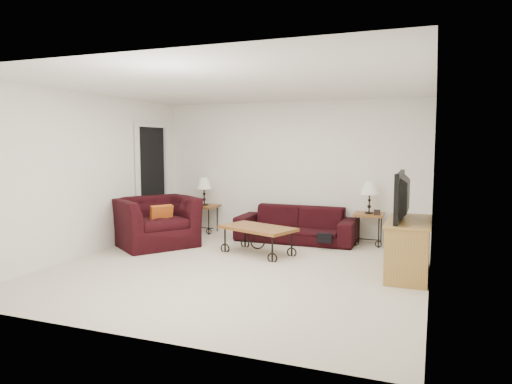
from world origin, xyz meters
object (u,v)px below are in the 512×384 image
at_px(lamp_left, 204,192).
at_px(backpack, 326,234).
at_px(side_table_right, 369,229).
at_px(tv_stand, 408,248).
at_px(television, 408,196).
at_px(armchair, 155,222).
at_px(lamp_right, 369,197).
at_px(sofa, 296,224).
at_px(coffee_table, 258,240).
at_px(side_table_left, 204,219).

xyz_separation_m(lamp_left, backpack, (2.53, -0.53, -0.56)).
relative_size(side_table_right, tv_stand, 0.44).
bearing_deg(television, armchair, -94.96).
xyz_separation_m(lamp_left, lamp_right, (3.15, -0.00, 0.01)).
height_order(side_table_right, backpack, side_table_right).
bearing_deg(tv_stand, sofa, 141.93).
relative_size(side_table_right, armchair, 0.43).
height_order(coffee_table, tv_stand, tv_stand).
height_order(side_table_left, lamp_left, lamp_left).
bearing_deg(backpack, coffee_table, -150.84).
distance_m(side_table_left, lamp_left, 0.54).
bearing_deg(side_table_right, sofa, -171.74).
relative_size(side_table_right, television, 0.50).
xyz_separation_m(armchair, tv_stand, (4.11, -0.35, -0.04)).
distance_m(side_table_left, backpack, 2.59).
bearing_deg(lamp_left, coffee_table, -39.26).
xyz_separation_m(sofa, side_table_left, (-1.91, 0.18, -0.04)).
bearing_deg(sofa, television, -38.36).
xyz_separation_m(side_table_left, armchair, (-0.22, -1.37, 0.14)).
distance_m(coffee_table, tv_stand, 2.31).
distance_m(sofa, television, 2.60).
relative_size(armchair, backpack, 2.61).
height_order(sofa, backpack, sofa).
distance_m(lamp_left, armchair, 1.45).
xyz_separation_m(side_table_left, television, (3.86, -1.73, 0.78)).
distance_m(lamp_right, armchair, 3.66).
bearing_deg(sofa, side_table_right, 8.26).
bearing_deg(lamp_right, coffee_table, -139.34).
relative_size(coffee_table, armchair, 0.91).
bearing_deg(lamp_right, tv_stand, -66.93).
distance_m(side_table_left, armchair, 1.40).
relative_size(armchair, television, 1.15).
bearing_deg(side_table_left, lamp_right, -0.00).
distance_m(lamp_right, backpack, 1.00).
distance_m(tv_stand, backpack, 1.81).
distance_m(side_table_right, tv_stand, 1.88).
bearing_deg(side_table_left, sofa, -5.39).
distance_m(tv_stand, television, 0.68).
bearing_deg(sofa, lamp_left, 174.61).
relative_size(lamp_left, lamp_right, 0.98).
height_order(lamp_left, backpack, lamp_left).
height_order(lamp_right, coffee_table, lamp_right).
height_order(sofa, side_table_left, sofa).
distance_m(sofa, side_table_right, 1.25).
relative_size(television, backpack, 2.26).
xyz_separation_m(sofa, armchair, (-2.13, -1.19, 0.11)).
bearing_deg(lamp_right, armchair, -157.83).
bearing_deg(backpack, lamp_left, 156.83).
xyz_separation_m(side_table_left, backpack, (2.53, -0.53, -0.03)).
bearing_deg(backpack, armchair, -174.32).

